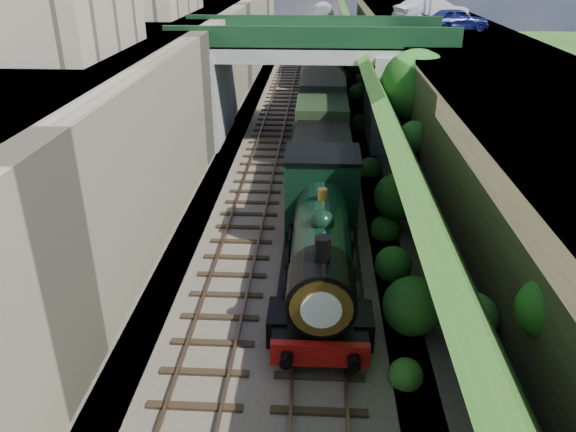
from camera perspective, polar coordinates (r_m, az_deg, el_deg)
The scene contains 17 objects.
trackbed at distance 31.99m, azimuth 1.21°, elevation 5.64°, with size 10.00×90.00×0.20m, color #473F38.
retaining_wall at distance 31.67m, azimuth -8.94°, elevation 11.56°, with size 1.00×90.00×7.00m, color #756B56.
street_plateau_left at distance 32.57m, azimuth -15.10°, elevation 11.39°, with size 6.00×90.00×7.00m, color #262628.
street_plateau_right at distance 32.22m, azimuth 18.67°, elevation 10.10°, with size 8.00×90.00×6.25m, color #262628.
embankment_slope at distance 30.51m, azimuth 10.69°, elevation 9.39°, with size 4.26×90.00×6.36m.
track_left at distance 32.06m, azimuth -2.38°, elevation 5.94°, with size 2.50×90.00×0.20m.
track_right at distance 31.92m, azimuth 3.37°, elevation 5.83°, with size 2.50×90.00×0.20m.
road_bridge at distance 34.77m, azimuth 3.12°, elevation 14.01°, with size 16.00×6.40×7.25m.
building_near at distance 26.37m, azimuth -21.62°, elevation 19.63°, with size 4.00×8.00×4.00m, color gray.
tree at distance 29.55m, azimuth 12.99°, elevation 12.54°, with size 3.60×3.80×6.60m.
car_blue at distance 39.25m, azimuth 16.74°, elevation 18.58°, with size 1.63×4.06×1.38m, color #131954.
car_silver at distance 42.76m, azimuth 14.38°, elevation 19.54°, with size 1.82×5.23×1.72m, color #B8B7BC.
locomotive at distance 19.34m, azimuth 3.39°, elevation -2.35°, with size 3.10×10.23×3.83m.
tender at distance 26.19m, azimuth 3.42°, elevation 4.59°, with size 2.70×6.00×3.05m.
coach_front at distance 38.13m, azimuth 3.47°, elevation 11.89°, with size 2.90×18.00×3.70m.
coach_middle at distance 56.59m, azimuth 3.49°, elevation 16.29°, with size 2.90×18.00×3.70m.
coach_rear at distance 75.22m, azimuth 3.51°, elevation 18.52°, with size 2.90×18.00×3.70m.
Camera 1 is at (1.01, -10.11, 10.85)m, focal length 35.00 mm.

